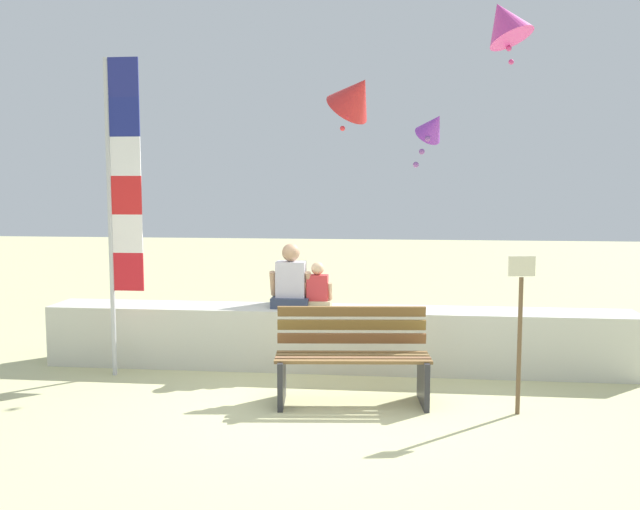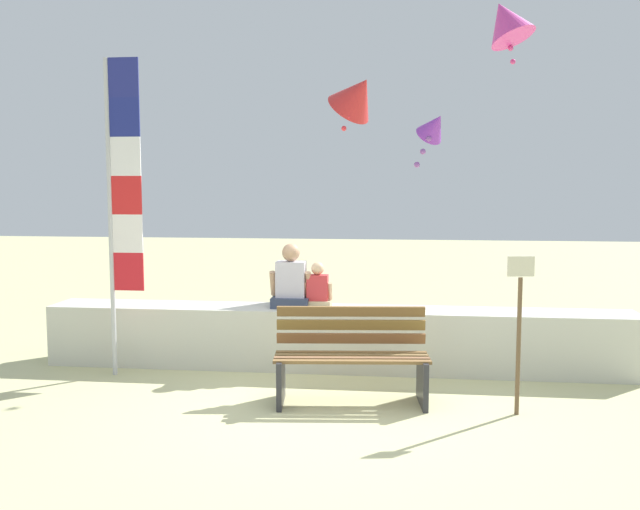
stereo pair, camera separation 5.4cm
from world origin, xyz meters
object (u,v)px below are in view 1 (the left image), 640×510
at_px(kite_red, 356,95).
at_px(flag_banner, 120,193).
at_px(kite_magenta, 504,21).
at_px(kite_purple, 433,127).
at_px(person_adult, 291,282).
at_px(person_child, 318,290).
at_px(sign_post, 520,322).
at_px(park_bench, 352,360).

bearing_deg(kite_red, flag_banner, -120.03).
bearing_deg(flag_banner, kite_magenta, 37.82).
bearing_deg(kite_purple, person_adult, -127.95).
distance_m(person_child, kite_magenta, 5.18).
relative_size(flag_banner, sign_post, 2.36).
relative_size(park_bench, person_adult, 2.08).
xyz_separation_m(person_adult, kite_purple, (1.68, 2.15, 1.91)).
relative_size(person_child, flag_banner, 0.15).
bearing_deg(person_child, kite_purple, 57.43).
bearing_deg(person_adult, flag_banner, -161.64).
bearing_deg(sign_post, person_adult, 148.32).
distance_m(park_bench, flag_banner, 3.04).
bearing_deg(kite_purple, kite_red, 133.51).
relative_size(person_adult, kite_purple, 0.86).
height_order(flag_banner, sign_post, flag_banner).
height_order(park_bench, kite_magenta, kite_magenta).
xyz_separation_m(person_child, kite_red, (0.23, 3.36, 2.59)).
relative_size(person_adult, person_child, 1.40).
relative_size(flag_banner, kite_red, 2.83).
distance_m(person_adult, sign_post, 2.70).
relative_size(person_child, sign_post, 0.36).
distance_m(flag_banner, kite_magenta, 6.17).
bearing_deg(flag_banner, kite_purple, 38.56).
xyz_separation_m(park_bench, person_adult, (-0.78, 1.21, 0.56)).
distance_m(person_adult, kite_magenta, 5.27).
relative_size(kite_purple, sign_post, 0.59).
distance_m(kite_red, sign_post, 5.73).
bearing_deg(kite_red, person_adult, -98.94).
bearing_deg(sign_post, flag_banner, 168.34).
xyz_separation_m(person_child, kite_magenta, (2.41, 2.89, 3.56)).
height_order(person_adult, flag_banner, flag_banner).
distance_m(park_bench, person_adult, 1.54).
height_order(kite_purple, kite_magenta, kite_magenta).
bearing_deg(park_bench, person_adult, 122.67).
bearing_deg(person_adult, person_child, 0.05).
bearing_deg(person_child, kite_red, 86.17).
xyz_separation_m(kite_red, sign_post, (1.76, -4.77, -2.64)).
bearing_deg(kite_magenta, flag_banner, -142.18).
height_order(person_child, flag_banner, flag_banner).
relative_size(park_bench, sign_post, 1.05).
relative_size(flag_banner, kite_magenta, 3.16).
bearing_deg(park_bench, kite_purple, 74.97).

